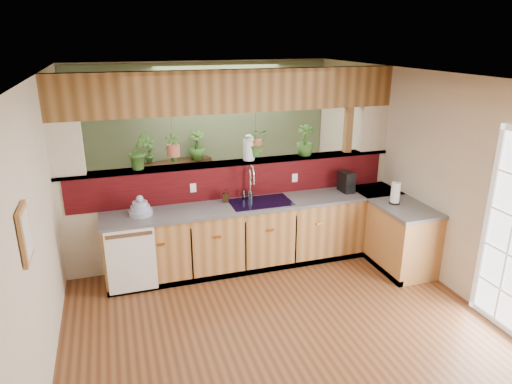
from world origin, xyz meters
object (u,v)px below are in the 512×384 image
object	(u,v)px
dish_stack	(140,209)
shelving_console	(175,186)
faucet	(251,181)
coffee_maker	(347,183)
paper_towel	(395,193)
glass_jar	(249,147)
soap_dispenser	(225,196)

from	to	relation	value
dish_stack	shelving_console	world-z (taller)	dish_stack
faucet	coffee_maker	size ratio (longest dim) A/B	1.69
faucet	shelving_console	distance (m)	2.34
paper_towel	glass_jar	bearing A→B (deg)	150.77
soap_dispenser	shelving_console	xyz separation A→B (m)	(-0.40, 2.12, -0.49)
soap_dispenser	glass_jar	bearing A→B (deg)	28.85
dish_stack	glass_jar	world-z (taller)	glass_jar
dish_stack	glass_jar	distance (m)	1.66
soap_dispenser	glass_jar	xyz separation A→B (m)	(0.39, 0.22, 0.58)
faucet	dish_stack	world-z (taller)	faucet
paper_towel	shelving_console	world-z (taller)	paper_towel
dish_stack	soap_dispenser	xyz separation A→B (m)	(1.12, 0.13, 0.01)
dish_stack	shelving_console	bearing A→B (deg)	72.24
paper_towel	glass_jar	distance (m)	2.04
paper_towel	coffee_maker	bearing A→B (deg)	120.89
soap_dispenser	dish_stack	bearing A→B (deg)	-173.30
faucet	dish_stack	size ratio (longest dim) A/B	1.66
glass_jar	faucet	bearing A→B (deg)	-100.59
faucet	paper_towel	xyz separation A→B (m)	(1.76, -0.74, -0.12)
soap_dispenser	paper_towel	distance (m)	2.24
faucet	coffee_maker	distance (m)	1.40
faucet	shelving_console	world-z (taller)	faucet
coffee_maker	shelving_console	bearing A→B (deg)	130.81
dish_stack	coffee_maker	world-z (taller)	coffee_maker
coffee_maker	paper_towel	bearing A→B (deg)	-62.00
faucet	dish_stack	bearing A→B (deg)	-175.05
coffee_maker	glass_jar	world-z (taller)	glass_jar
faucet	soap_dispenser	size ratio (longest dim) A/B	2.80
soap_dispenser	glass_jar	size ratio (longest dim) A/B	0.49
glass_jar	shelving_console	xyz separation A→B (m)	(-0.79, 1.90, -1.07)
soap_dispenser	shelving_console	distance (m)	2.21
faucet	paper_towel	bearing A→B (deg)	-22.83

